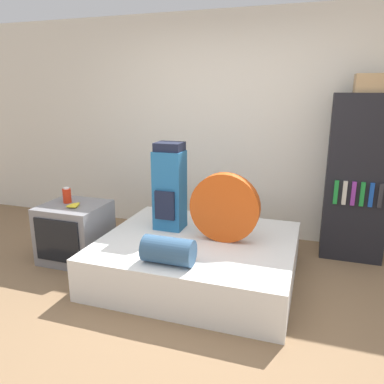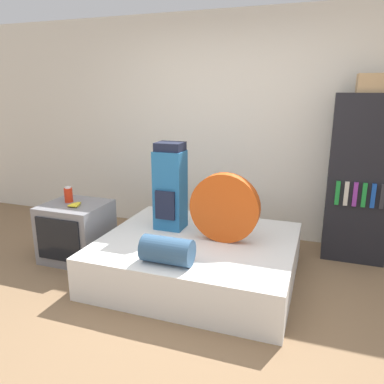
% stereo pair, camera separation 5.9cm
% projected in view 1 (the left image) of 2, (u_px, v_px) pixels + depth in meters
% --- Properties ---
extents(ground_plane, '(16.00, 16.00, 0.00)m').
position_uv_depth(ground_plane, '(173.00, 321.00, 2.90)').
color(ground_plane, '#846647').
extents(wall_back, '(8.00, 0.05, 2.60)m').
position_uv_depth(wall_back, '(234.00, 128.00, 4.42)').
color(wall_back, silver).
rests_on(wall_back, ground_plane).
extents(bed, '(1.77, 1.55, 0.38)m').
position_uv_depth(bed, '(198.00, 258.00, 3.55)').
color(bed, white).
rests_on(bed, ground_plane).
extents(backpack, '(0.28, 0.27, 0.86)m').
position_uv_depth(backpack, '(170.00, 187.00, 3.67)').
color(backpack, '#23669E').
rests_on(backpack, bed).
extents(tent_bag, '(0.64, 0.11, 0.64)m').
position_uv_depth(tent_bag, '(225.00, 208.00, 3.38)').
color(tent_bag, '#D14C14').
rests_on(tent_bag, bed).
extents(sleeping_roll, '(0.41, 0.22, 0.22)m').
position_uv_depth(sleeping_roll, '(168.00, 251.00, 2.98)').
color(sleeping_roll, '#33567A').
rests_on(sleeping_roll, bed).
extents(television, '(0.62, 0.59, 0.60)m').
position_uv_depth(television, '(75.00, 232.00, 3.89)').
color(television, gray).
rests_on(television, ground_plane).
extents(canister, '(0.08, 0.08, 0.16)m').
position_uv_depth(canister, '(67.00, 195.00, 3.87)').
color(canister, red).
rests_on(canister, television).
extents(banana_bunch, '(0.12, 0.17, 0.03)m').
position_uv_depth(banana_bunch, '(75.00, 205.00, 3.75)').
color(banana_bunch, yellow).
rests_on(banana_bunch, television).
extents(bookshelf, '(0.61, 0.40, 1.70)m').
position_uv_depth(bookshelf, '(357.00, 178.00, 3.84)').
color(bookshelf, black).
rests_on(bookshelf, ground_plane).
extents(cardboard_box, '(0.40, 0.31, 0.18)m').
position_uv_depth(cardboard_box, '(377.00, 83.00, 3.59)').
color(cardboard_box, tan).
rests_on(cardboard_box, bookshelf).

